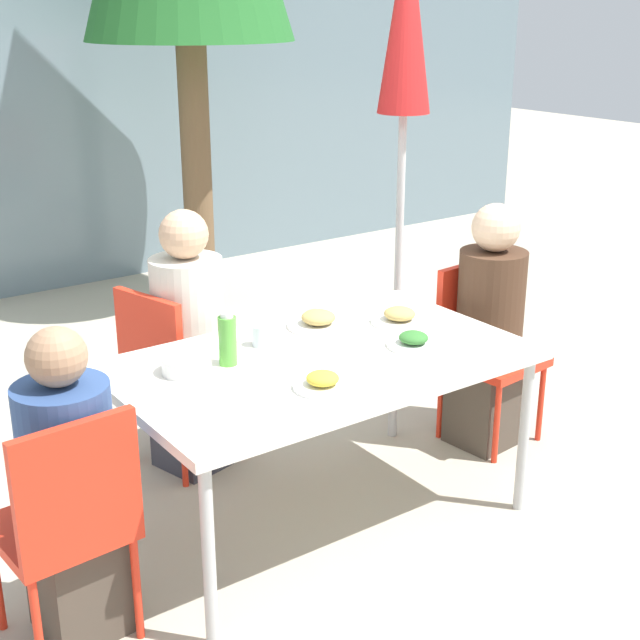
{
  "coord_description": "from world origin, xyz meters",
  "views": [
    {
      "loc": [
        -1.85,
        -2.59,
        2.02
      ],
      "look_at": [
        0.0,
        0.0,
        0.88
      ],
      "focal_mm": 50.0,
      "sensor_mm": 36.0,
      "label": 1
    }
  ],
  "objects": [
    {
      "name": "closed_umbrella",
      "position": [
        1.27,
        1.03,
        1.78
      ],
      "size": [
        0.36,
        0.36,
        2.46
      ],
      "color": "#333333",
      "rests_on": "ground"
    },
    {
      "name": "plate_0",
      "position": [
        -0.16,
        -0.25,
        0.75
      ],
      "size": [
        0.21,
        0.21,
        0.06
      ],
      "color": "white",
      "rests_on": "dining_table"
    },
    {
      "name": "ground_plane",
      "position": [
        0.0,
        0.0,
        0.0
      ],
      "size": [
        24.0,
        24.0,
        0.0
      ],
      "primitive_type": "plane",
      "color": "#B2A893"
    },
    {
      "name": "person_left",
      "position": [
        -1.04,
        -0.08,
        0.52
      ],
      "size": [
        0.31,
        0.31,
        1.09
      ],
      "rotation": [
        0.0,
        0.0,
        0.07
      ],
      "color": "#473D33",
      "rests_on": "ground"
    },
    {
      "name": "chair_right",
      "position": [
        1.08,
        0.19,
        0.49
      ],
      "size": [
        0.44,
        0.44,
        0.85
      ],
      "rotation": [
        0.0,
        0.0,
        -3.04
      ],
      "color": "red",
      "rests_on": "ground"
    },
    {
      "name": "chair_left",
      "position": [
        -1.09,
        -0.16,
        0.49
      ],
      "size": [
        0.43,
        0.43,
        0.85
      ],
      "rotation": [
        0.0,
        0.0,
        0.07
      ],
      "color": "red",
      "rests_on": "ground"
    },
    {
      "name": "plate_1",
      "position": [
        0.5,
        0.12,
        0.75
      ],
      "size": [
        0.25,
        0.25,
        0.07
      ],
      "color": "white",
      "rests_on": "dining_table"
    },
    {
      "name": "dining_table",
      "position": [
        0.0,
        0.0,
        0.68
      ],
      "size": [
        1.59,
        0.95,
        0.73
      ],
      "color": "silver",
      "rests_on": "ground"
    },
    {
      "name": "plate_3",
      "position": [
        0.36,
        -0.13,
        0.75
      ],
      "size": [
        0.21,
        0.21,
        0.06
      ],
      "color": "white",
      "rests_on": "dining_table"
    },
    {
      "name": "salad_bowl",
      "position": [
        -0.49,
        0.16,
        0.76
      ],
      "size": [
        0.18,
        0.18,
        0.06
      ],
      "color": "white",
      "rests_on": "dining_table"
    },
    {
      "name": "person_far",
      "position": [
        -0.19,
        0.73,
        0.57
      ],
      "size": [
        0.35,
        0.35,
        1.2
      ],
      "rotation": [
        0.0,
        0.0,
        -1.31
      ],
      "color": "#383842",
      "rests_on": "ground"
    },
    {
      "name": "chair_far",
      "position": [
        -0.28,
        0.75,
        0.49
      ],
      "size": [
        0.49,
        0.49,
        0.85
      ],
      "rotation": [
        0.0,
        0.0,
        -1.31
      ],
      "color": "red",
      "rests_on": "ground"
    },
    {
      "name": "person_right",
      "position": [
        1.04,
        0.11,
        0.57
      ],
      "size": [
        0.31,
        0.31,
        1.18
      ],
      "rotation": [
        0.0,
        0.0,
        -3.04
      ],
      "color": "#473D33",
      "rests_on": "ground"
    },
    {
      "name": "plate_2",
      "position": [
        0.19,
        0.28,
        0.75
      ],
      "size": [
        0.26,
        0.26,
        0.07
      ],
      "color": "white",
      "rests_on": "dining_table"
    },
    {
      "name": "bottle",
      "position": [
        -0.33,
        0.14,
        0.83
      ],
      "size": [
        0.07,
        0.07,
        0.21
      ],
      "color": "#51A338",
      "rests_on": "dining_table"
    },
    {
      "name": "drinking_cup",
      "position": [
        -0.12,
        0.23,
        0.77
      ],
      "size": [
        0.07,
        0.07,
        0.08
      ],
      "color": "silver",
      "rests_on": "dining_table"
    }
  ]
}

